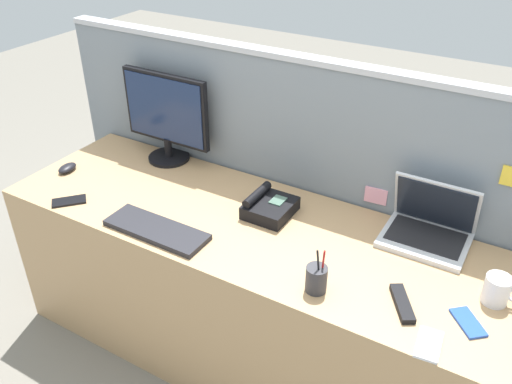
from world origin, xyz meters
TOP-DOWN VIEW (x-y plane):
  - ground_plane at (0.00, 0.00)m, footprint 10.00×10.00m
  - desk at (0.00, 0.00)m, footprint 2.13×0.68m
  - cubicle_divider at (0.00, 0.38)m, footprint 2.41×0.08m
  - desktop_monitor at (-0.62, 0.28)m, footprint 0.45×0.20m
  - laptop at (0.64, 0.26)m, footprint 0.32×0.26m
  - desk_phone at (0.03, 0.10)m, footprint 0.18×0.20m
  - keyboard_main at (-0.28, -0.23)m, footprint 0.43×0.15m
  - computer_mouse_right_hand at (-0.95, -0.07)m, footprint 0.07×0.11m
  - pen_cup at (0.39, -0.22)m, footprint 0.07×0.07m
  - cell_phone_black_slab at (-0.74, -0.25)m, footprint 0.14×0.15m
  - cell_phone_blue_case at (0.87, -0.12)m, footprint 0.13×0.14m
  - cell_phone_white_slab at (0.79, -0.27)m, footprint 0.08×0.14m
  - tv_remote at (0.67, -0.15)m, footprint 0.13×0.17m
  - coffee_mug at (0.92, 0.02)m, footprint 0.12×0.08m

SIDE VIEW (x-z plane):
  - ground_plane at x=0.00m, z-range 0.00..0.00m
  - desk at x=0.00m, z-range 0.00..0.74m
  - cubicle_divider at x=0.00m, z-range 0.00..1.32m
  - cell_phone_black_slab at x=-0.74m, z-range 0.74..0.75m
  - cell_phone_blue_case at x=0.87m, z-range 0.74..0.75m
  - cell_phone_white_slab at x=0.79m, z-range 0.74..0.75m
  - tv_remote at x=0.67m, z-range 0.74..0.76m
  - keyboard_main at x=-0.28m, z-range 0.74..0.76m
  - computer_mouse_right_hand at x=-0.95m, z-range 0.74..0.77m
  - desk_phone at x=0.03m, z-range 0.72..0.82m
  - pen_cup at x=0.39m, z-range 0.70..0.87m
  - coffee_mug at x=0.92m, z-range 0.74..0.84m
  - laptop at x=0.64m, z-range 0.68..0.92m
  - desktop_monitor at x=-0.62m, z-range 0.75..1.18m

